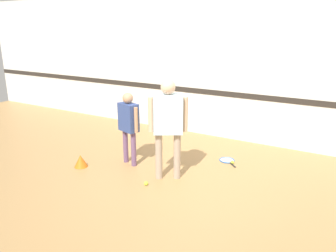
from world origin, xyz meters
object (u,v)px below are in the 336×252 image
at_px(person_instructor, 168,119).
at_px(tennis_ball_near_instructor, 146,183).
at_px(person_student_left, 129,121).
at_px(tennis_ball_by_spare_racket, 232,162).
at_px(racket_spare_on_floor, 227,160).
at_px(training_cone, 81,161).

relative_size(person_instructor, tennis_ball_near_instructor, 25.23).
distance_m(person_student_left, tennis_ball_near_instructor, 1.23).
distance_m(person_instructor, tennis_ball_near_instructor, 1.09).
relative_size(person_instructor, tennis_ball_by_spare_racket, 25.23).
xyz_separation_m(person_instructor, racket_spare_on_floor, (0.62, 1.19, -1.02)).
relative_size(person_student_left, tennis_ball_near_instructor, 20.27).
bearing_deg(racket_spare_on_floor, person_student_left, -102.31).
bearing_deg(training_cone, person_student_left, 39.31).
relative_size(racket_spare_on_floor, training_cone, 1.90).
bearing_deg(racket_spare_on_floor, person_instructor, -73.54).
xyz_separation_m(tennis_ball_by_spare_racket, training_cone, (-2.35, -1.50, 0.08)).
height_order(person_student_left, racket_spare_on_floor, person_student_left).
height_order(racket_spare_on_floor, tennis_ball_by_spare_racket, tennis_ball_by_spare_racket).
bearing_deg(person_student_left, racket_spare_on_floor, 50.58).
bearing_deg(training_cone, tennis_ball_near_instructor, -0.63).
bearing_deg(tennis_ball_near_instructor, person_student_left, 142.15).
bearing_deg(person_instructor, person_student_left, 138.11).
relative_size(person_student_left, training_cone, 5.50).
bearing_deg(person_student_left, tennis_ball_near_instructor, -21.15).
relative_size(tennis_ball_by_spare_racket, training_cone, 0.27).
xyz_separation_m(person_instructor, tennis_ball_near_instructor, (-0.17, -0.42, -1.00)).
height_order(person_instructor, tennis_ball_by_spare_racket, person_instructor).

